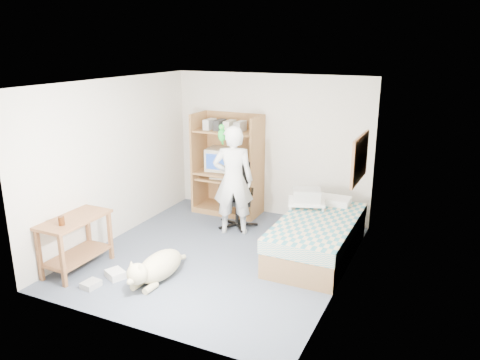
{
  "coord_description": "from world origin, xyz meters",
  "views": [
    {
      "loc": [
        2.95,
        -5.54,
        3.01
      ],
      "look_at": [
        0.13,
        0.45,
        1.05
      ],
      "focal_mm": 35.0,
      "sensor_mm": 36.0,
      "label": 1
    }
  ],
  "objects_px": {
    "bed": "(317,237)",
    "side_desk": "(75,236)",
    "dog": "(157,267)",
    "computer_hutch": "(229,168)",
    "office_chair": "(237,204)",
    "printer_cart": "(306,214)",
    "person": "(233,180)"
  },
  "relations": [
    {
      "from": "office_chair",
      "to": "dog",
      "type": "height_order",
      "value": "office_chair"
    },
    {
      "from": "computer_hutch",
      "to": "person",
      "type": "relative_size",
      "value": 1.01
    },
    {
      "from": "person",
      "to": "dog",
      "type": "distance_m",
      "value": 2.02
    },
    {
      "from": "bed",
      "to": "side_desk",
      "type": "distance_m",
      "value": 3.39
    },
    {
      "from": "computer_hutch",
      "to": "dog",
      "type": "xyz_separation_m",
      "value": [
        0.32,
        -2.74,
        -0.63
      ]
    },
    {
      "from": "bed",
      "to": "side_desk",
      "type": "height_order",
      "value": "side_desk"
    },
    {
      "from": "bed",
      "to": "dog",
      "type": "distance_m",
      "value": 2.34
    },
    {
      "from": "person",
      "to": "printer_cart",
      "type": "xyz_separation_m",
      "value": [
        1.17,
        0.19,
        -0.45
      ]
    },
    {
      "from": "bed",
      "to": "person",
      "type": "xyz_separation_m",
      "value": [
        -1.49,
        0.27,
        0.6
      ]
    },
    {
      "from": "side_desk",
      "to": "dog",
      "type": "distance_m",
      "value": 1.22
    },
    {
      "from": "dog",
      "to": "bed",
      "type": "bearing_deg",
      "value": 47.43
    },
    {
      "from": "bed",
      "to": "side_desk",
      "type": "bearing_deg",
      "value": -147.5
    },
    {
      "from": "side_desk",
      "to": "person",
      "type": "height_order",
      "value": "person"
    },
    {
      "from": "office_chair",
      "to": "person",
      "type": "relative_size",
      "value": 0.6
    },
    {
      "from": "person",
      "to": "printer_cart",
      "type": "distance_m",
      "value": 1.26
    },
    {
      "from": "computer_hutch",
      "to": "office_chair",
      "type": "bearing_deg",
      "value": -51.41
    },
    {
      "from": "computer_hutch",
      "to": "printer_cart",
      "type": "relative_size",
      "value": 2.7
    },
    {
      "from": "bed",
      "to": "printer_cart",
      "type": "distance_m",
      "value": 0.58
    },
    {
      "from": "side_desk",
      "to": "office_chair",
      "type": "bearing_deg",
      "value": 61.71
    },
    {
      "from": "office_chair",
      "to": "dog",
      "type": "relative_size",
      "value": 0.91
    },
    {
      "from": "bed",
      "to": "printer_cart",
      "type": "height_order",
      "value": "printer_cart"
    },
    {
      "from": "side_desk",
      "to": "person",
      "type": "distance_m",
      "value": 2.52
    },
    {
      "from": "printer_cart",
      "to": "computer_hutch",
      "type": "bearing_deg",
      "value": 139.43
    },
    {
      "from": "bed",
      "to": "side_desk",
      "type": "xyz_separation_m",
      "value": [
        -2.85,
        -1.82,
        0.21
      ]
    },
    {
      "from": "dog",
      "to": "printer_cart",
      "type": "height_order",
      "value": "printer_cart"
    },
    {
      "from": "bed",
      "to": "printer_cart",
      "type": "relative_size",
      "value": 3.03
    },
    {
      "from": "computer_hutch",
      "to": "printer_cart",
      "type": "bearing_deg",
      "value": -21.5
    },
    {
      "from": "printer_cart",
      "to": "side_desk",
      "type": "bearing_deg",
      "value": -157.03
    },
    {
      "from": "bed",
      "to": "office_chair",
      "type": "xyz_separation_m",
      "value": [
        -1.56,
        0.57,
        0.09
      ]
    },
    {
      "from": "computer_hutch",
      "to": "bed",
      "type": "xyz_separation_m",
      "value": [
        2.0,
        -1.12,
        -0.53
      ]
    },
    {
      "from": "bed",
      "to": "dog",
      "type": "relative_size",
      "value": 1.71
    },
    {
      "from": "computer_hutch",
      "to": "side_desk",
      "type": "height_order",
      "value": "computer_hutch"
    }
  ]
}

